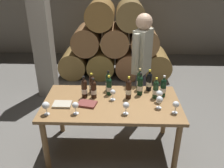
{
  "coord_description": "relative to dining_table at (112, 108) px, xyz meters",
  "views": [
    {
      "loc": [
        0.08,
        -2.52,
        2.25
      ],
      "look_at": [
        0.0,
        0.2,
        0.91
      ],
      "focal_mm": 37.5,
      "sensor_mm": 36.0,
      "label": 1
    }
  ],
  "objects": [
    {
      "name": "wine_glass_5",
      "position": [
        0.17,
        -0.26,
        0.2
      ],
      "size": [
        0.08,
        0.08,
        0.15
      ],
      "color": "white",
      "rests_on": "dining_table"
    },
    {
      "name": "wine_bottle_9",
      "position": [
        -0.04,
        0.19,
        0.21
      ],
      "size": [
        0.07,
        0.07,
        0.27
      ],
      "color": "black",
      "rests_on": "dining_table"
    },
    {
      "name": "cellar_back_wall",
      "position": [
        0.0,
        4.2,
        0.73
      ],
      "size": [
        10.0,
        0.24,
        2.8
      ],
      "primitive_type": "cube",
      "color": "gray",
      "rests_on": "ground_plane"
    },
    {
      "name": "barrel_stack",
      "position": [
        -0.0,
        2.6,
        0.06
      ],
      "size": [
        2.49,
        0.9,
        1.69
      ],
      "color": "olive",
      "rests_on": "ground_plane"
    },
    {
      "name": "wine_glass_4",
      "position": [
        -0.73,
        -0.3,
        0.2
      ],
      "size": [
        0.09,
        0.09,
        0.16
      ],
      "color": "white",
      "rests_on": "dining_table"
    },
    {
      "name": "wine_glass_2",
      "position": [
        0.57,
        -0.12,
        0.2
      ],
      "size": [
        0.08,
        0.08,
        0.16
      ],
      "color": "white",
      "rests_on": "dining_table"
    },
    {
      "name": "wine_glass_1",
      "position": [
        0.74,
        -0.23,
        0.2
      ],
      "size": [
        0.08,
        0.08,
        0.15
      ],
      "color": "white",
      "rests_on": "dining_table"
    },
    {
      "name": "wine_bottle_1",
      "position": [
        0.56,
        0.12,
        0.21
      ],
      "size": [
        0.07,
        0.07,
        0.28
      ],
      "color": "#19381E",
      "rests_on": "dining_table"
    },
    {
      "name": "tasting_notebook",
      "position": [
        -0.6,
        -0.1,
        0.11
      ],
      "size": [
        0.22,
        0.16,
        0.03
      ],
      "primitive_type": "cube",
      "rotation": [
        0.0,
        0.0,
        -0.01
      ],
      "color": "#B2A893",
      "rests_on": "dining_table"
    },
    {
      "name": "dining_table",
      "position": [
        0.0,
        0.0,
        0.0
      ],
      "size": [
        1.7,
        0.9,
        0.76
      ],
      "color": "olive",
      "rests_on": "ground_plane"
    },
    {
      "name": "wine_glass_6",
      "position": [
        0.02,
        0.05,
        0.19
      ],
      "size": [
        0.07,
        0.07,
        0.14
      ],
      "color": "white",
      "rests_on": "dining_table"
    },
    {
      "name": "wine_bottle_5",
      "position": [
        0.66,
        0.16,
        0.22
      ],
      "size": [
        0.07,
        0.07,
        0.29
      ],
      "color": "black",
      "rests_on": "dining_table"
    },
    {
      "name": "wine_bottle_8",
      "position": [
        0.37,
        0.35,
        0.22
      ],
      "size": [
        0.07,
        0.07,
        0.31
      ],
      "color": "#19381E",
      "rests_on": "dining_table"
    },
    {
      "name": "stone_pillar",
      "position": [
        -1.3,
        1.6,
        0.63
      ],
      "size": [
        0.32,
        0.32,
        2.6
      ],
      "primitive_type": "cube",
      "color": "gray",
      "rests_on": "ground_plane"
    },
    {
      "name": "wine_glass_0",
      "position": [
        -0.4,
        -0.28,
        0.2
      ],
      "size": [
        0.08,
        0.08,
        0.15
      ],
      "color": "white",
      "rests_on": "dining_table"
    },
    {
      "name": "wine_bottle_2",
      "position": [
        0.36,
        0.2,
        0.23
      ],
      "size": [
        0.07,
        0.07,
        0.31
      ],
      "color": "black",
      "rests_on": "dining_table"
    },
    {
      "name": "ground_plane",
      "position": [
        0.0,
        0.0,
        -0.67
      ],
      "size": [
        14.0,
        14.0,
        0.0
      ],
      "primitive_type": "plane",
      "color": "#66635E"
    },
    {
      "name": "wine_bottle_10",
      "position": [
        -0.35,
        0.1,
        0.22
      ],
      "size": [
        0.07,
        0.07,
        0.3
      ],
      "color": "black",
      "rests_on": "dining_table"
    },
    {
      "name": "wine_bottle_6",
      "position": [
        -0.05,
        0.31,
        0.22
      ],
      "size": [
        0.07,
        0.07,
        0.29
      ],
      "color": "#19381E",
      "rests_on": "dining_table"
    },
    {
      "name": "sommelier_presenting",
      "position": [
        0.43,
        0.75,
        0.37
      ],
      "size": [
        0.31,
        0.44,
        1.72
      ],
      "color": "#383842",
      "rests_on": "ground_plane"
    },
    {
      "name": "wine_bottle_0",
      "position": [
        -0.27,
        0.24,
        0.21
      ],
      "size": [
        0.07,
        0.07,
        0.28
      ],
      "color": "black",
      "rests_on": "dining_table"
    },
    {
      "name": "wine_bottle_3",
      "position": [
        0.21,
        0.1,
        0.22
      ],
      "size": [
        0.07,
        0.07,
        0.3
      ],
      "color": "black",
      "rests_on": "dining_table"
    },
    {
      "name": "wine_glass_3",
      "position": [
        0.59,
        0.02,
        0.2
      ],
      "size": [
        0.08,
        0.08,
        0.16
      ],
      "color": "white",
      "rests_on": "dining_table"
    },
    {
      "name": "wine_bottle_4",
      "position": [
        0.5,
        0.33,
        0.22
      ],
      "size": [
        0.07,
        0.07,
        0.3
      ],
      "color": "black",
      "rests_on": "dining_table"
    },
    {
      "name": "leather_ledger",
      "position": [
        -0.3,
        -0.08,
        0.11
      ],
      "size": [
        0.25,
        0.2,
        0.03
      ],
      "primitive_type": "cube",
      "rotation": [
        0.0,
        0.0,
        -0.22
      ],
      "color": "brown",
      "rests_on": "dining_table"
    },
    {
      "name": "wine_bottle_7",
      "position": [
        -0.23,
        0.1,
        0.21
      ],
      "size": [
        0.07,
        0.07,
        0.27
      ],
      "color": "black",
      "rests_on": "dining_table"
    }
  ]
}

